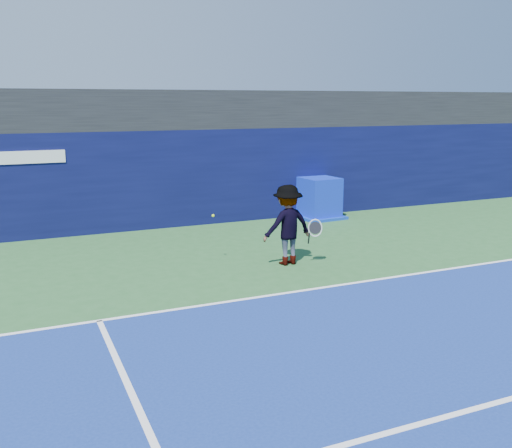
# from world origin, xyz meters

# --- Properties ---
(ground) EXTENTS (80.00, 80.00, 0.00)m
(ground) POSITION_xyz_m (0.00, 0.00, 0.00)
(ground) COLOR #285A2A
(ground) RESTS_ON ground
(baseline) EXTENTS (24.00, 0.10, 0.01)m
(baseline) POSITION_xyz_m (0.00, 3.00, 0.01)
(baseline) COLOR white
(baseline) RESTS_ON ground
(stadium_band) EXTENTS (36.00, 3.00, 1.20)m
(stadium_band) POSITION_xyz_m (0.00, 11.50, 3.60)
(stadium_band) COLOR black
(stadium_band) RESTS_ON back_wall_assembly
(back_wall_assembly) EXTENTS (36.00, 1.03, 3.00)m
(back_wall_assembly) POSITION_xyz_m (-0.00, 10.50, 1.50)
(back_wall_assembly) COLOR #090C36
(back_wall_assembly) RESTS_ON ground
(equipment_cart) EXTENTS (1.54, 1.54, 1.37)m
(equipment_cart) POSITION_xyz_m (3.25, 9.50, 0.62)
(equipment_cart) COLOR #0D23B7
(equipment_cart) RESTS_ON ground
(tennis_player) EXTENTS (1.42, 0.81, 1.93)m
(tennis_player) POSITION_xyz_m (-0.24, 4.95, 0.97)
(tennis_player) COLOR silver
(tennis_player) RESTS_ON ground
(tennis_ball) EXTENTS (0.07, 0.07, 0.07)m
(tennis_ball) POSITION_xyz_m (-1.83, 5.79, 1.17)
(tennis_ball) COLOR #B5E219
(tennis_ball) RESTS_ON ground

